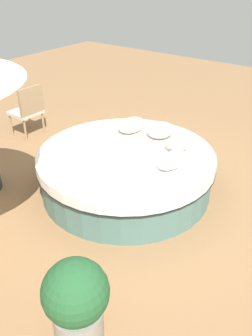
% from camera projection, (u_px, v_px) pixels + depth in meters
% --- Properties ---
extents(ground_plane, '(16.00, 16.00, 0.00)m').
position_uv_depth(ground_plane, '(126.00, 189.00, 5.31)').
color(ground_plane, olive).
extents(round_bed, '(2.51, 2.51, 0.62)m').
position_uv_depth(round_bed, '(126.00, 171.00, 5.15)').
color(round_bed, '#4C726B').
rests_on(round_bed, ground_plane).
extents(throw_pillow_0, '(0.56, 0.31, 0.15)m').
position_uv_depth(throw_pillow_0, '(173.00, 160.00, 4.66)').
color(throw_pillow_0, white).
rests_on(throw_pillow_0, round_bed).
extents(throw_pillow_1, '(0.40, 0.32, 0.20)m').
position_uv_depth(throw_pillow_1, '(178.00, 143.00, 5.04)').
color(throw_pillow_1, beige).
rests_on(throw_pillow_1, round_bed).
extents(throw_pillow_2, '(0.45, 0.38, 0.22)m').
position_uv_depth(throw_pillow_2, '(161.00, 130.00, 5.40)').
color(throw_pillow_2, beige).
rests_on(throw_pillow_2, round_bed).
extents(throw_pillow_3, '(0.51, 0.34, 0.21)m').
position_uv_depth(throw_pillow_3, '(132.00, 125.00, 5.58)').
color(throw_pillow_3, silver).
rests_on(throw_pillow_3, round_bed).
extents(patio_chair, '(0.52, 0.50, 0.98)m').
position_uv_depth(patio_chair, '(28.00, 108.00, 6.67)').
color(patio_chair, '#997A56').
rests_on(patio_chair, ground_plane).
extents(planter, '(0.58, 0.58, 0.88)m').
position_uv_depth(planter, '(76.00, 301.00, 2.99)').
color(planter, gray).
rests_on(planter, ground_plane).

